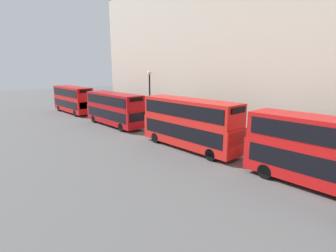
# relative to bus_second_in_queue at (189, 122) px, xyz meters

# --- Properties ---
(bus_second_in_queue) EXTENTS (2.59, 10.09, 4.50)m
(bus_second_in_queue) POSITION_rel_bus_second_in_queue_xyz_m (0.00, 0.00, 0.00)
(bus_second_in_queue) COLOR red
(bus_second_in_queue) RESTS_ON ground
(bus_third_in_queue) EXTENTS (2.59, 10.06, 4.13)m
(bus_third_in_queue) POSITION_rel_bus_second_in_queue_xyz_m (0.00, 13.13, -0.19)
(bus_third_in_queue) COLOR #A80F14
(bus_third_in_queue) RESTS_ON ground
(bus_trailing) EXTENTS (2.59, 10.03, 4.25)m
(bus_trailing) POSITION_rel_bus_second_in_queue_xyz_m (0.00, 26.15, -0.13)
(bus_trailing) COLOR red
(bus_trailing) RESTS_ON ground
(street_lamp) EXTENTS (0.44, 0.44, 6.88)m
(street_lamp) POSITION_rel_bus_second_in_queue_xyz_m (2.14, 8.52, 1.74)
(street_lamp) COLOR black
(street_lamp) RESTS_ON ground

